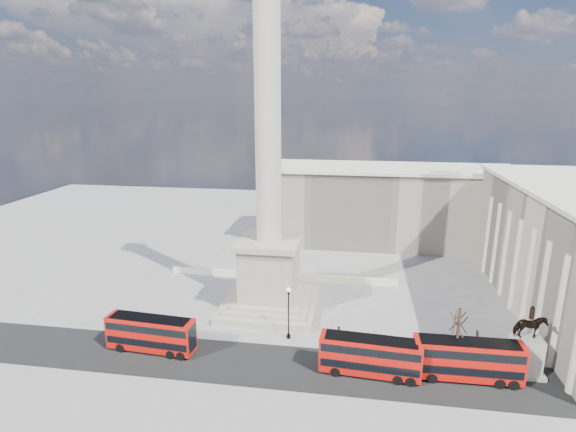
% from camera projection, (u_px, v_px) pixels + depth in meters
% --- Properties ---
extents(ground, '(180.00, 180.00, 0.00)m').
position_uv_depth(ground, '(263.00, 323.00, 63.57)').
color(ground, gray).
rests_on(ground, ground).
extents(asphalt_road, '(120.00, 9.00, 0.01)m').
position_uv_depth(asphalt_road, '(287.00, 367.00, 53.29)').
color(asphalt_road, black).
rests_on(asphalt_road, ground).
extents(nelsons_column, '(14.00, 14.00, 49.85)m').
position_uv_depth(nelsons_column, '(269.00, 226.00, 64.98)').
color(nelsons_column, '#A69E8A').
rests_on(nelsons_column, ground).
extents(balustrade_wall, '(40.00, 0.60, 1.10)m').
position_uv_depth(balustrade_wall, '(282.00, 276.00, 78.70)').
color(balustrade_wall, beige).
rests_on(balustrade_wall, ground).
extents(building_northeast, '(51.00, 17.00, 16.60)m').
position_uv_depth(building_northeast, '(391.00, 205.00, 96.66)').
color(building_northeast, '#BFB79D').
rests_on(building_northeast, ground).
extents(red_bus_a, '(11.37, 3.39, 4.55)m').
position_uv_depth(red_bus_a, '(151.00, 334.00, 56.06)').
color(red_bus_a, red).
rests_on(red_bus_a, ground).
extents(red_bus_b, '(11.59, 3.44, 4.64)m').
position_uv_depth(red_bus_b, '(371.00, 356.00, 51.16)').
color(red_bus_b, red).
rests_on(red_bus_b, ground).
extents(red_bus_c, '(11.86, 2.92, 4.80)m').
position_uv_depth(red_bus_c, '(468.00, 360.00, 50.31)').
color(red_bus_c, red).
rests_on(red_bus_c, ground).
extents(victorian_lamp, '(0.62, 0.62, 7.27)m').
position_uv_depth(victorian_lamp, '(289.00, 309.00, 58.47)').
color(victorian_lamp, black).
rests_on(victorian_lamp, ground).
extents(equestrian_statue, '(4.14, 3.10, 8.58)m').
position_uv_depth(equestrian_statue, '(526.00, 350.00, 51.24)').
color(equestrian_statue, beige).
rests_on(equestrian_statue, ground).
extents(bare_tree_near, '(2.02, 2.02, 8.84)m').
position_uv_depth(bare_tree_near, '(459.00, 320.00, 49.93)').
color(bare_tree_near, '#332319').
rests_on(bare_tree_near, ground).
extents(bare_tree_mid, '(1.93, 1.93, 7.33)m').
position_uv_depth(bare_tree_mid, '(551.00, 300.00, 57.60)').
color(bare_tree_mid, '#332319').
rests_on(bare_tree_mid, ground).
extents(bare_tree_far, '(1.67, 1.67, 6.82)m').
position_uv_depth(bare_tree_far, '(546.00, 265.00, 70.72)').
color(bare_tree_far, '#332319').
rests_on(bare_tree_far, ground).
extents(pedestrian_walking, '(0.79, 0.73, 1.82)m').
position_uv_depth(pedestrian_walking, '(477.00, 337.00, 58.19)').
color(pedestrian_walking, black).
rests_on(pedestrian_walking, ground).
extents(pedestrian_standing, '(0.96, 0.86, 1.61)m').
position_uv_depth(pedestrian_standing, '(390.00, 350.00, 55.32)').
color(pedestrian_standing, black).
rests_on(pedestrian_standing, ground).
extents(pedestrian_crossing, '(0.71, 1.16, 1.84)m').
position_uv_depth(pedestrian_crossing, '(339.00, 333.00, 59.13)').
color(pedestrian_crossing, black).
rests_on(pedestrian_crossing, ground).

